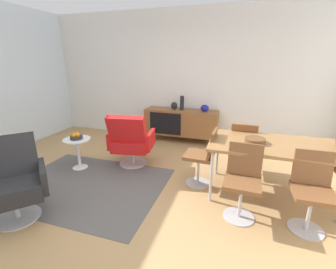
# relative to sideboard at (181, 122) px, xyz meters

# --- Properties ---
(ground_plane) EXTENTS (8.32, 8.32, 0.00)m
(ground_plane) POSITION_rel_sideboard_xyz_m (-0.02, -2.30, -0.44)
(ground_plane) COLOR tan
(wall_back) EXTENTS (6.80, 0.12, 2.80)m
(wall_back) POSITION_rel_sideboard_xyz_m (-0.02, 0.30, 0.96)
(wall_back) COLOR silver
(wall_back) RESTS_ON ground_plane
(sideboard) EXTENTS (1.60, 0.45, 0.72)m
(sideboard) POSITION_rel_sideboard_xyz_m (0.00, 0.00, 0.00)
(sideboard) COLOR brown
(sideboard) RESTS_ON ground_plane
(vase_cobalt) EXTENTS (0.18, 0.18, 0.14)m
(vase_cobalt) POSITION_rel_sideboard_xyz_m (0.51, 0.00, 0.35)
(vase_cobalt) COLOR navy
(vase_cobalt) RESTS_ON sideboard
(vase_sculptural_dark) EXTENTS (0.14, 0.14, 0.17)m
(vase_sculptural_dark) POSITION_rel_sideboard_xyz_m (-0.16, 0.00, 0.36)
(vase_sculptural_dark) COLOR black
(vase_sculptural_dark) RESTS_ON sideboard
(vase_ceramic_small) EXTENTS (0.09, 0.09, 0.31)m
(vase_ceramic_small) POSITION_rel_sideboard_xyz_m (0.01, 0.00, 0.43)
(vase_ceramic_small) COLOR black
(vase_ceramic_small) RESTS_ON sideboard
(dining_table) EXTENTS (1.60, 0.90, 0.74)m
(dining_table) POSITION_rel_sideboard_xyz_m (1.67, -1.74, 0.26)
(dining_table) COLOR olive
(dining_table) RESTS_ON ground_plane
(wooden_bowl_on_table) EXTENTS (0.26, 0.26, 0.06)m
(wooden_bowl_on_table) POSITION_rel_sideboard_xyz_m (1.44, -1.77, 0.33)
(wooden_bowl_on_table) COLOR brown
(wooden_bowl_on_table) RESTS_ON dining_table
(dining_chair_back_left) EXTENTS (0.41, 0.43, 0.86)m
(dining_chair_back_left) POSITION_rel_sideboard_xyz_m (1.32, -1.19, 0.03)
(dining_chair_back_left) COLOR brown
(dining_chair_back_left) RESTS_ON ground_plane
(dining_chair_near_window) EXTENTS (0.44, 0.42, 0.86)m
(dining_chair_near_window) POSITION_rel_sideboard_xyz_m (0.78, -1.75, 0.03)
(dining_chair_near_window) COLOR brown
(dining_chair_near_window) RESTS_ON ground_plane
(dining_chair_front_left) EXTENTS (0.42, 0.44, 0.86)m
(dining_chair_front_left) POSITION_rel_sideboard_xyz_m (1.32, -2.30, 0.03)
(dining_chair_front_left) COLOR brown
(dining_chair_front_left) RESTS_ON ground_plane
(dining_chair_front_right) EXTENTS (0.40, 0.43, 0.86)m
(dining_chair_front_right) POSITION_rel_sideboard_xyz_m (2.02, -2.30, 0.03)
(dining_chair_front_right) COLOR brown
(dining_chair_front_right) RESTS_ON ground_plane
(lounge_chair_red) EXTENTS (0.79, 0.75, 0.95)m
(lounge_chair_red) POSITION_rel_sideboard_xyz_m (-0.50, -1.49, 0.03)
(lounge_chair_red) COLOR red
(lounge_chair_red) RESTS_ON ground_plane
(armchair_black_shell) EXTENTS (0.91, 0.91, 0.95)m
(armchair_black_shell) POSITION_rel_sideboard_xyz_m (-1.19, -3.12, 0.03)
(armchair_black_shell) COLOR #262628
(armchair_black_shell) RESTS_ON ground_plane
(side_table_round) EXTENTS (0.44, 0.44, 0.52)m
(side_table_round) POSITION_rel_sideboard_xyz_m (-1.31, -1.83, -0.12)
(side_table_round) COLOR white
(side_table_round) RESTS_ON ground_plane
(fruit_bowl) EXTENTS (0.20, 0.20, 0.11)m
(fruit_bowl) POSITION_rel_sideboard_xyz_m (-1.31, -1.84, 0.12)
(fruit_bowl) COLOR #262628
(fruit_bowl) RESTS_ON side_table_round
(area_rug) EXTENTS (2.20, 1.70, 0.01)m
(area_rug) POSITION_rel_sideboard_xyz_m (-0.82, -2.29, -0.44)
(area_rug) COLOR #595654
(area_rug) RESTS_ON ground_plane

